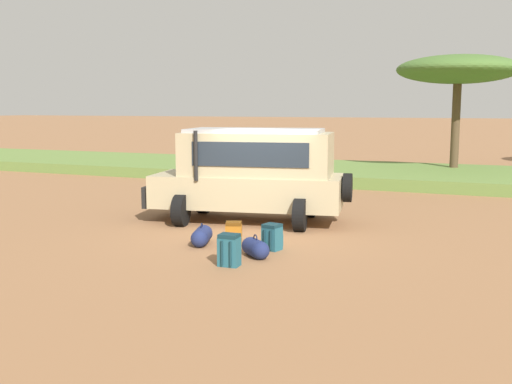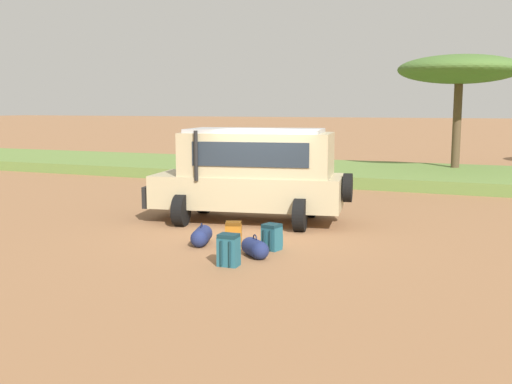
# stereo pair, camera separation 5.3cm
# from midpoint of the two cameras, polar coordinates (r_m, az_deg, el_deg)

# --- Properties ---
(ground_plane) EXTENTS (320.00, 320.00, 0.00)m
(ground_plane) POSITION_cam_midpoint_polar(r_m,az_deg,el_deg) (14.58, 0.20, -3.74)
(ground_plane) COLOR #936642
(grass_bank) EXTENTS (120.00, 7.00, 0.44)m
(grass_bank) POSITION_cam_midpoint_polar(r_m,az_deg,el_deg) (25.64, 10.20, 1.76)
(grass_bank) COLOR olive
(grass_bank) RESTS_ON ground_plane
(safari_vehicle) EXTENTS (5.47, 3.29, 2.44)m
(safari_vehicle) POSITION_cam_midpoint_polar(r_m,az_deg,el_deg) (15.61, -0.49, 1.85)
(safari_vehicle) COLOR tan
(safari_vehicle) RESTS_ON ground_plane
(backpack_beside_front_wheel) EXTENTS (0.40, 0.41, 0.62)m
(backpack_beside_front_wheel) POSITION_cam_midpoint_polar(r_m,az_deg,el_deg) (11.40, -2.67, -5.56)
(backpack_beside_front_wheel) COLOR #235B6B
(backpack_beside_front_wheel) RESTS_ON ground_plane
(backpack_cluster_center) EXTENTS (0.42, 0.46, 0.56)m
(backpack_cluster_center) POSITION_cam_midpoint_polar(r_m,az_deg,el_deg) (12.66, 1.45, -4.32)
(backpack_cluster_center) COLOR #235B6B
(backpack_cluster_center) RESTS_ON ground_plane
(backpack_near_rear_wheel) EXTENTS (0.42, 0.44, 0.55)m
(backpack_near_rear_wheel) POSITION_cam_midpoint_polar(r_m,az_deg,el_deg) (12.91, -2.26, -4.10)
(backpack_near_rear_wheel) COLOR #B26619
(backpack_near_rear_wheel) RESTS_ON ground_plane
(duffel_bag_low_black_case) EXTENTS (0.71, 0.67, 0.46)m
(duffel_bag_low_black_case) POSITION_cam_midpoint_polar(r_m,az_deg,el_deg) (12.07, -0.19, -5.36)
(duffel_bag_low_black_case) COLOR navy
(duffel_bag_low_black_case) RESTS_ON ground_plane
(duffel_bag_soft_canvas) EXTENTS (0.54, 0.94, 0.48)m
(duffel_bag_soft_canvas) POSITION_cam_midpoint_polar(r_m,az_deg,el_deg) (13.21, -5.30, -4.18)
(duffel_bag_soft_canvas) COLOR navy
(duffel_bag_soft_canvas) RESTS_ON ground_plane
(acacia_tree_far_left) EXTENTS (5.05, 5.51, 5.14)m
(acacia_tree_far_left) POSITION_cam_midpoint_polar(r_m,az_deg,el_deg) (26.82, 18.64, 10.92)
(acacia_tree_far_left) COLOR brown
(acacia_tree_far_left) RESTS_ON ground_plane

